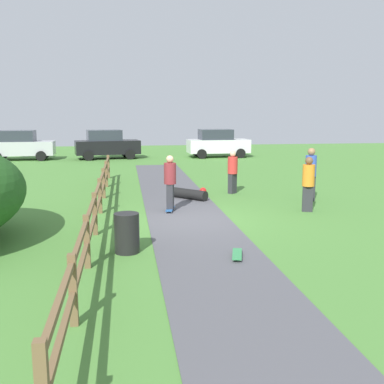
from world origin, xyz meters
TOP-DOWN VIEW (x-y plane):
  - ground_plane at (0.00, 0.00)m, footprint 60.00×60.00m
  - asphalt_path at (0.00, 0.00)m, footprint 2.40×28.00m
  - wooden_fence at (-2.60, 0.00)m, footprint 0.12×18.12m
  - trash_bin at (-1.80, -2.92)m, footprint 0.56×0.56m
  - skater_riding at (-0.42, 1.19)m, footprint 0.46×0.82m
  - skater_fallen at (0.50, 3.17)m, footprint 1.36×1.35m
  - skateboard_loose at (0.55, -3.68)m, footprint 0.40×0.82m
  - bystander_red at (2.28, 4.14)m, footprint 0.54×0.54m
  - bystander_orange at (3.88, 0.61)m, footprint 0.48×0.48m
  - bystander_blue at (4.64, 2.26)m, footprint 0.39×0.39m
  - parked_car_white at (4.54, 18.27)m, footprint 4.26×2.13m
  - parked_car_black at (-3.00, 18.26)m, footprint 4.42×2.53m
  - parked_car_silver at (-8.56, 18.27)m, footprint 4.25×2.09m

SIDE VIEW (x-z plane):
  - ground_plane at x=0.00m, z-range 0.00..0.00m
  - asphalt_path at x=0.00m, z-range 0.00..0.02m
  - skateboard_loose at x=0.55m, z-range 0.05..0.13m
  - skater_fallen at x=0.50m, z-range 0.02..0.38m
  - trash_bin at x=-1.80m, z-range 0.00..0.90m
  - wooden_fence at x=-2.60m, z-range 0.12..1.22m
  - bystander_red at x=2.28m, z-range 0.08..1.73m
  - bystander_orange at x=3.88m, z-range 0.09..1.83m
  - parked_car_white at x=4.54m, z-range 0.00..1.92m
  - parked_car_black at x=-3.00m, z-range 0.00..1.92m
  - parked_car_silver at x=-8.56m, z-range 0.00..1.92m
  - skater_riding at x=-0.42m, z-range 0.12..1.89m
  - bystander_blue at x=4.64m, z-range 0.11..1.98m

